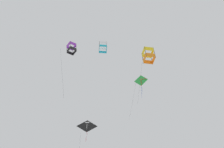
# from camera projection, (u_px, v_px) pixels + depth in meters

# --- Properties ---
(kite_box_near_left) EXTENTS (1.96, 1.85, 7.21)m
(kite_box_near_left) POSITION_uv_depth(u_px,v_px,m) (71.00, 48.00, 33.40)
(kite_box_near_left) COLOR purple
(kite_delta_upper_right) EXTENTS (2.44, 2.45, 9.13)m
(kite_delta_upper_right) POSITION_uv_depth(u_px,v_px,m) (87.00, 126.00, 42.57)
(kite_delta_upper_right) COLOR black
(kite_box_mid_left) EXTENTS (1.76, 1.71, 1.75)m
(kite_box_mid_left) POSITION_uv_depth(u_px,v_px,m) (103.00, 47.00, 33.90)
(kite_box_mid_left) COLOR white
(kite_box_far_centre) EXTENTS (3.67, 3.28, 8.74)m
(kite_box_far_centre) POSITION_uv_depth(u_px,v_px,m) (148.00, 55.00, 39.77)
(kite_box_far_centre) COLOR yellow
(kite_diamond_highest) EXTENTS (2.98, 3.15, 7.74)m
(kite_diamond_highest) POSITION_uv_depth(u_px,v_px,m) (141.00, 81.00, 43.93)
(kite_diamond_highest) COLOR green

